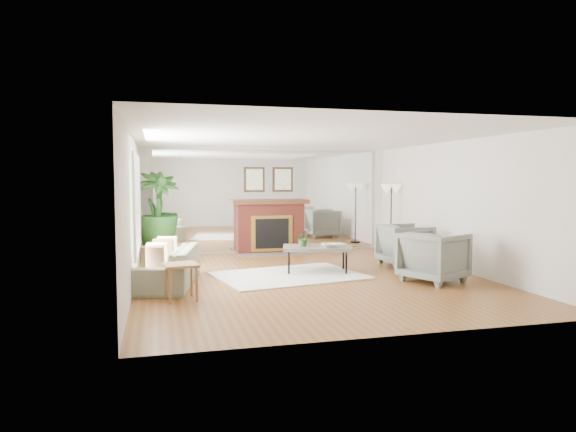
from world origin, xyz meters
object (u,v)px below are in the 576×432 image
object	(u,v)px
sofa	(168,266)
floor_lamp	(391,195)
potted_ficus	(158,212)
armchair_front	(434,257)
fireplace	(270,225)
coffee_table	(317,248)
armchair_back	(405,245)
side_table	(181,270)

from	to	relation	value
sofa	floor_lamp	world-z (taller)	floor_lamp
potted_ficus	sofa	bearing A→B (deg)	-87.04
armchair_front	potted_ficus	size ratio (longest dim) A/B	0.49
potted_ficus	floor_lamp	xyz separation A→B (m)	(5.30, -0.63, 0.37)
fireplace	coffee_table	size ratio (longest dim) A/B	1.46
armchair_back	potted_ficus	distance (m)	5.37
armchair_back	side_table	xyz separation A→B (m)	(-4.56, -1.95, 0.03)
sofa	side_table	size ratio (longest dim) A/B	3.93
fireplace	sofa	world-z (taller)	fireplace
armchair_front	sofa	bearing A→B (deg)	53.07
armchair_front	side_table	world-z (taller)	armchair_front
coffee_table	sofa	bearing A→B (deg)	-172.12
sofa	floor_lamp	bearing A→B (deg)	124.74
armchair_back	side_table	world-z (taller)	armchair_back
potted_ficus	floor_lamp	size ratio (longest dim) A/B	1.18
fireplace	armchair_back	world-z (taller)	fireplace
sofa	armchair_front	bearing A→B (deg)	89.26
fireplace	armchair_back	size ratio (longest dim) A/B	2.20
coffee_table	potted_ficus	world-z (taller)	potted_ficus
fireplace	side_table	world-z (taller)	fireplace
coffee_table	side_table	distance (m)	3.03
fireplace	potted_ficus	size ratio (longest dim) A/B	1.06
floor_lamp	potted_ficus	bearing A→B (deg)	173.21
armchair_front	floor_lamp	xyz separation A→B (m)	(0.73, 3.19, 0.97)
floor_lamp	armchair_front	bearing A→B (deg)	-102.84
sofa	armchair_front	xyz separation A→B (m)	(4.42, -0.91, 0.12)
fireplace	floor_lamp	distance (m)	2.95
armchair_back	sofa	bearing A→B (deg)	97.59
armchair_front	armchair_back	bearing A→B (deg)	-35.56
fireplace	floor_lamp	size ratio (longest dim) A/B	1.25
potted_ficus	coffee_table	bearing A→B (deg)	-41.25
coffee_table	potted_ficus	distance (m)	3.88
fireplace	armchair_back	bearing A→B (deg)	-47.42
fireplace	armchair_back	distance (m)	3.36
floor_lamp	side_table	bearing A→B (deg)	-144.99
fireplace	floor_lamp	xyz separation A→B (m)	(2.70, -0.92, 0.74)
sofa	fireplace	bearing A→B (deg)	153.45
side_table	potted_ficus	xyz separation A→B (m)	(-0.31, 4.13, 0.58)
armchair_back	armchair_front	world-z (taller)	armchair_front
potted_ficus	armchair_front	bearing A→B (deg)	-39.85
sofa	potted_ficus	distance (m)	3.00
fireplace	coffee_table	world-z (taller)	fireplace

